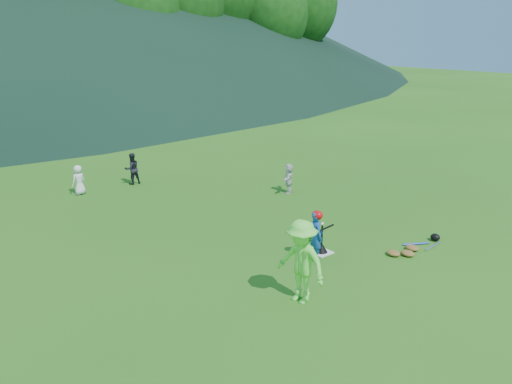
# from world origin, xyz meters

# --- Properties ---
(ground) EXTENTS (120.00, 120.00, 0.00)m
(ground) POSITION_xyz_m (0.00, 0.00, 0.00)
(ground) COLOR #265914
(ground) RESTS_ON ground
(home_plate) EXTENTS (0.45, 0.45, 0.02)m
(home_plate) POSITION_xyz_m (0.00, 0.00, 0.01)
(home_plate) COLOR silver
(home_plate) RESTS_ON ground
(baseball) EXTENTS (0.08, 0.08, 0.08)m
(baseball) POSITION_xyz_m (0.00, 0.00, 0.74)
(baseball) COLOR white
(baseball) RESTS_ON batting_tee
(batter_child) EXTENTS (0.44, 0.51, 1.19)m
(batter_child) POSITION_xyz_m (-0.40, -0.21, 0.59)
(batter_child) COLOR #16499B
(batter_child) RESTS_ON ground
(adult_coach) EXTENTS (0.76, 1.16, 1.68)m
(adult_coach) POSITION_xyz_m (-1.96, -1.32, 0.84)
(adult_coach) COLOR #69EE46
(adult_coach) RESTS_ON ground
(fielder_a) EXTENTS (0.55, 0.44, 0.97)m
(fielder_a) POSITION_xyz_m (-2.86, 8.10, 0.48)
(fielder_a) COLOR silver
(fielder_a) RESTS_ON ground
(fielder_b) EXTENTS (0.54, 0.43, 1.09)m
(fielder_b) POSITION_xyz_m (-1.00, 8.11, 0.55)
(fielder_b) COLOR black
(fielder_b) RESTS_ON ground
(fielder_d) EXTENTS (0.87, 0.82, 0.98)m
(fielder_d) POSITION_xyz_m (2.57, 4.00, 0.49)
(fielder_d) COLOR silver
(fielder_d) RESTS_ON ground
(batting_tee) EXTENTS (0.30, 0.30, 0.68)m
(batting_tee) POSITION_xyz_m (0.00, 0.00, 0.13)
(batting_tee) COLOR black
(batting_tee) RESTS_ON home_plate
(batter_gear) EXTENTS (0.73, 0.26, 0.55)m
(batter_gear) POSITION_xyz_m (-0.38, -0.21, 1.08)
(batter_gear) COLOR #B90C0D
(batter_gear) RESTS_ON ground
(equipment_pile) EXTENTS (1.80, 0.61, 0.19)m
(equipment_pile) POSITION_xyz_m (1.81, -1.29, 0.07)
(equipment_pile) COLOR olive
(equipment_pile) RESTS_ON ground
(outfield_fence) EXTENTS (70.07, 0.08, 1.33)m
(outfield_fence) POSITION_xyz_m (0.00, 28.00, 0.70)
(outfield_fence) COLOR gray
(outfield_fence) RESTS_ON ground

